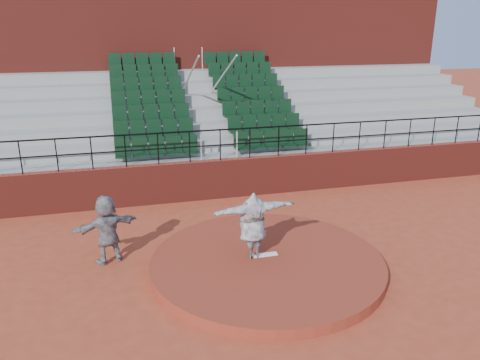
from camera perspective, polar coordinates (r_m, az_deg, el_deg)
name	(u,v)px	position (r m, az deg, el deg)	size (l,w,h in m)	color
ground	(267,268)	(11.34, 3.30, -10.61)	(90.00, 90.00, 0.00)	#A13D24
pitchers_mound	(267,263)	(11.28, 3.31, -10.06)	(5.50, 5.50, 0.25)	maroon
pitching_rubber	(265,255)	(11.34, 3.09, -9.09)	(0.60, 0.15, 0.03)	white
boundary_wall	(221,179)	(15.52, -2.37, 0.17)	(24.00, 0.30, 1.30)	maroon
wall_railing	(220,138)	(15.15, -2.44, 5.14)	(24.04, 0.05, 1.03)	black
seating_deck	(200,132)	(18.78, -4.84, 5.80)	(24.00, 5.97, 4.63)	gray
press_box_facade	(184,70)	(22.32, -6.85, 13.22)	(24.00, 3.00, 7.10)	maroon
pitcher	(253,225)	(10.92, 1.57, -5.55)	(2.00, 0.54, 1.63)	black
fielder	(107,229)	(11.67, -15.89, -5.78)	(1.58, 0.50, 1.71)	black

